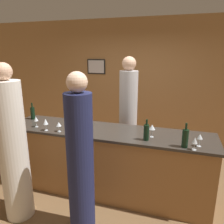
# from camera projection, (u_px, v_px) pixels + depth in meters

# --- Properties ---
(ground_plane) EXTENTS (14.00, 14.00, 0.00)m
(ground_plane) POSITION_uv_depth(u_px,v_px,m) (106.00, 190.00, 3.40)
(ground_plane) COLOR brown
(back_wall) EXTENTS (8.00, 0.08, 2.80)m
(back_wall) POSITION_uv_depth(u_px,v_px,m) (136.00, 83.00, 4.97)
(back_wall) COLOR #A37547
(back_wall) RESTS_ON ground_plane
(bar_counter) EXTENTS (3.02, 0.71, 1.00)m
(bar_counter) POSITION_uv_depth(u_px,v_px,m) (106.00, 161.00, 3.27)
(bar_counter) COLOR #996638
(bar_counter) RESTS_ON ground_plane
(bartender) EXTENTS (0.31, 0.31, 2.02)m
(bartender) POSITION_uv_depth(u_px,v_px,m) (128.00, 119.00, 3.77)
(bartender) COLOR #B2B2B7
(bartender) RESTS_ON ground_plane
(guest_0) EXTENTS (0.30, 0.30, 1.90)m
(guest_0) POSITION_uv_depth(u_px,v_px,m) (80.00, 163.00, 2.41)
(guest_0) COLOR #1E234C
(guest_0) RESTS_ON ground_plane
(guest_1) EXTENTS (0.35, 0.35, 1.97)m
(guest_1) POSITION_uv_depth(u_px,v_px,m) (13.00, 150.00, 2.67)
(guest_1) COLOR silver
(guest_1) RESTS_ON ground_plane
(wine_bottle_0) EXTENTS (0.07, 0.07, 0.30)m
(wine_bottle_0) POSITION_uv_depth(u_px,v_px,m) (185.00, 138.00, 2.54)
(wine_bottle_0) COLOR black
(wine_bottle_0) RESTS_ON bar_counter
(wine_bottle_1) EXTENTS (0.07, 0.07, 0.28)m
(wine_bottle_1) POSITION_uv_depth(u_px,v_px,m) (33.00, 113.00, 3.63)
(wine_bottle_1) COLOR black
(wine_bottle_1) RESTS_ON bar_counter
(wine_bottle_2) EXTENTS (0.07, 0.07, 0.28)m
(wine_bottle_2) POSITION_uv_depth(u_px,v_px,m) (146.00, 132.00, 2.75)
(wine_bottle_2) COLOR black
(wine_bottle_2) RESTS_ON bar_counter
(wine_glass_0) EXTENTS (0.08, 0.08, 0.17)m
(wine_glass_0) POSITION_uv_depth(u_px,v_px,m) (152.00, 127.00, 2.85)
(wine_glass_0) COLOR silver
(wine_glass_0) RESTS_ON bar_counter
(wine_glass_1) EXTENTS (0.07, 0.07, 0.14)m
(wine_glass_1) POSITION_uv_depth(u_px,v_px,m) (59.00, 124.00, 3.05)
(wine_glass_1) COLOR silver
(wine_glass_1) RESTS_ON bar_counter
(wine_glass_2) EXTENTS (0.07, 0.07, 0.16)m
(wine_glass_2) POSITION_uv_depth(u_px,v_px,m) (200.00, 137.00, 2.56)
(wine_glass_2) COLOR silver
(wine_glass_2) RESTS_ON bar_counter
(wine_glass_3) EXTENTS (0.06, 0.06, 0.15)m
(wine_glass_3) POSITION_uv_depth(u_px,v_px,m) (195.00, 141.00, 2.47)
(wine_glass_3) COLOR silver
(wine_glass_3) RESTS_ON bar_counter
(wine_glass_4) EXTENTS (0.06, 0.06, 0.16)m
(wine_glass_4) POSITION_uv_depth(u_px,v_px,m) (36.00, 119.00, 3.24)
(wine_glass_4) COLOR silver
(wine_glass_4) RESTS_ON bar_counter
(wine_glass_5) EXTENTS (0.07, 0.07, 0.17)m
(wine_glass_5) POSITION_uv_depth(u_px,v_px,m) (46.00, 122.00, 3.09)
(wine_glass_5) COLOR silver
(wine_glass_5) RESTS_ON bar_counter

